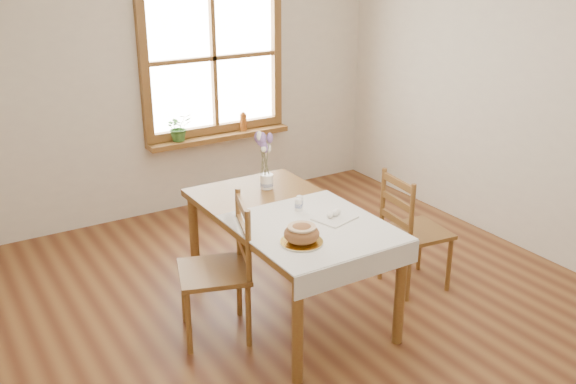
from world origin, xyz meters
name	(u,v)px	position (x,y,z in m)	size (l,w,h in m)	color
ground	(311,327)	(0.00, 0.00, 0.00)	(5.00, 5.00, 0.00)	brown
room_walls	(315,81)	(0.00, 0.00, 1.71)	(4.60, 5.10, 2.65)	beige
window	(213,58)	(0.50, 2.47, 1.45)	(1.46, 0.08, 1.46)	brown
window_sill	(219,137)	(0.50, 2.40, 0.69)	(1.46, 0.20, 0.05)	brown
dining_table	(288,224)	(0.00, 0.30, 0.66)	(0.90, 1.60, 0.75)	brown
table_linen	(313,227)	(0.00, 0.00, 0.76)	(0.91, 0.99, 0.01)	white
chair_left	(214,270)	(-0.58, 0.28, 0.48)	(0.45, 0.47, 0.96)	brown
chair_right	(417,230)	(1.00, 0.09, 0.46)	(0.43, 0.45, 0.92)	brown
bread_plate	(302,242)	(-0.19, -0.17, 0.77)	(0.25, 0.25, 0.01)	white
bread_loaf	(302,232)	(-0.19, -0.17, 0.83)	(0.22, 0.22, 0.12)	#9C6337
egg_napkin	(335,218)	(0.19, 0.03, 0.77)	(0.25, 0.21, 0.01)	white
eggs	(335,214)	(0.19, 0.03, 0.79)	(0.19, 0.17, 0.04)	white
salt_shaker	(299,202)	(0.10, 0.31, 0.81)	(0.05, 0.05, 0.10)	white
pepper_shaker	(298,204)	(0.06, 0.27, 0.81)	(0.05, 0.05, 0.09)	white
flower_vase	(267,182)	(0.10, 0.76, 0.80)	(0.10, 0.10, 0.11)	white
lavender_bouquet	(266,155)	(0.10, 0.76, 1.02)	(0.17, 0.17, 0.32)	#7A5A9F
potted_plant	(179,130)	(0.08, 2.40, 0.82)	(0.24, 0.26, 0.21)	#38692A
amber_bottle	(243,121)	(0.77, 2.40, 0.81)	(0.07, 0.07, 0.19)	#A9591F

